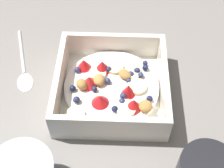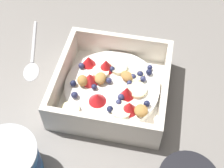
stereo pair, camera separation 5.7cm
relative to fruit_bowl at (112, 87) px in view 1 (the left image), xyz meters
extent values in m
plane|color=gray|center=(-0.01, 0.01, -0.02)|extent=(2.40, 2.40, 0.00)
cube|color=white|center=(0.00, 0.00, -0.02)|extent=(0.20, 0.20, 0.01)
cube|color=white|center=(0.00, -0.09, 0.01)|extent=(0.20, 0.01, 0.06)
cube|color=white|center=(0.00, 0.09, 0.01)|extent=(0.20, 0.01, 0.06)
cube|color=white|center=(-0.09, 0.00, 0.01)|extent=(0.01, 0.18, 0.06)
cube|color=white|center=(0.09, 0.00, 0.01)|extent=(0.01, 0.18, 0.06)
cylinder|color=white|center=(0.00, 0.00, 0.00)|extent=(0.17, 0.17, 0.02)
cylinder|color=beige|center=(-0.04, -0.03, 0.01)|extent=(0.04, 0.04, 0.01)
cylinder|color=#F7EFC6|center=(0.03, -0.03, 0.01)|extent=(0.04, 0.04, 0.01)
cylinder|color=beige|center=(-0.05, 0.00, 0.01)|extent=(0.05, 0.05, 0.01)
cylinder|color=#F7EFC6|center=(-0.03, 0.05, 0.01)|extent=(0.04, 0.04, 0.01)
cylinder|color=beige|center=(0.00, -0.04, 0.01)|extent=(0.05, 0.05, 0.01)
cylinder|color=beige|center=(0.06, 0.07, 0.01)|extent=(0.04, 0.04, 0.01)
cone|color=red|center=(-0.03, 0.02, 0.02)|extent=(0.03, 0.03, 0.03)
cone|color=red|center=(0.05, -0.04, 0.02)|extent=(0.03, 0.03, 0.02)
cone|color=red|center=(0.02, -0.04, 0.02)|extent=(0.03, 0.03, 0.03)
cone|color=red|center=(0.02, 0.04, 0.01)|extent=(0.04, 0.04, 0.02)
cone|color=red|center=(0.04, 0.00, 0.02)|extent=(0.04, 0.04, 0.02)
cone|color=red|center=(-0.04, 0.05, 0.02)|extent=(0.03, 0.03, 0.02)
sphere|color=#191E3D|center=(-0.07, 0.03, 0.01)|extent=(0.01, 0.01, 0.01)
sphere|color=#191E3D|center=(-0.01, 0.05, 0.01)|extent=(0.01, 0.01, 0.01)
sphere|color=navy|center=(-0.03, -0.01, 0.01)|extent=(0.01, 0.01, 0.01)
sphere|color=navy|center=(-0.05, -0.02, 0.01)|extent=(0.01, 0.01, 0.01)
sphere|color=#191E3D|center=(-0.06, -0.04, 0.01)|extent=(0.01, 0.01, 0.01)
sphere|color=#23284C|center=(0.03, 0.01, 0.01)|extent=(0.01, 0.01, 0.01)
sphere|color=navy|center=(0.01, -0.01, 0.01)|extent=(0.01, 0.01, 0.01)
sphere|color=#23284C|center=(-0.05, -0.03, 0.01)|extent=(0.01, 0.01, 0.01)
sphere|color=navy|center=(-0.04, -0.02, 0.01)|extent=(0.01, 0.01, 0.01)
sphere|color=navy|center=(-0.02, 0.04, 0.01)|extent=(0.01, 0.01, 0.01)
sphere|color=#23284C|center=(0.01, -0.03, 0.01)|extent=(0.01, 0.01, 0.01)
sphere|color=navy|center=(-0.02, 0.03, 0.01)|extent=(0.01, 0.01, 0.01)
sphere|color=#23284C|center=(-0.06, -0.05, 0.01)|extent=(0.01, 0.01, 0.01)
sphere|color=#191E3D|center=(0.07, 0.01, 0.01)|extent=(0.01, 0.01, 0.01)
sphere|color=#23284C|center=(0.06, 0.04, 0.01)|extent=(0.01, 0.01, 0.01)
sphere|color=navy|center=(0.07, -0.03, 0.01)|extent=(0.01, 0.01, 0.01)
ellipsoid|color=tan|center=(0.02, -0.01, 0.01)|extent=(0.02, 0.03, 0.02)
ellipsoid|color=#AD7F42|center=(-0.06, 0.05, 0.01)|extent=(0.03, 0.03, 0.02)
ellipsoid|color=#AD7F42|center=(-0.02, -0.02, 0.01)|extent=(0.03, 0.03, 0.01)
ellipsoid|color=#AD7F42|center=(0.05, 0.01, 0.01)|extent=(0.03, 0.03, 0.02)
ellipsoid|color=silver|center=(0.17, -0.02, -0.02)|extent=(0.04, 0.06, 0.01)
cylinder|color=silver|center=(0.19, -0.10, -0.02)|extent=(0.04, 0.12, 0.01)
cylinder|color=#B7BCC6|center=(0.12, 0.18, 0.05)|extent=(0.10, 0.10, 0.00)
camera|label=1|loc=(-0.01, 0.35, 0.46)|focal=50.49mm
camera|label=2|loc=(-0.07, 0.34, 0.46)|focal=50.49mm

